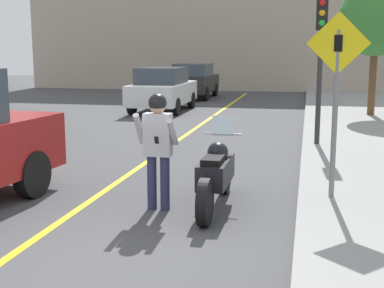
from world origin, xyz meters
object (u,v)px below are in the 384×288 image
crossing_sign (336,88)px  traffic_light (321,42)px  person_biker (158,139)px  parked_car_black (194,81)px  motorcycle (216,174)px  street_tree (376,19)px  parked_car_white (163,89)px

crossing_sign → traffic_light: traffic_light is taller
person_biker → crossing_sign: 2.72m
traffic_light → parked_car_black: (-5.74, 12.83, -1.67)m
person_biker → traffic_light: size_ratio=0.51×
motorcycle → street_tree: size_ratio=0.53×
person_biker → crossing_sign: size_ratio=0.63×
street_tree → parked_car_white: (-7.58, 0.74, -2.49)m
street_tree → parked_car_black: 10.35m
person_biker → street_tree: 12.65m
crossing_sign → parked_car_white: crossing_sign is taller
traffic_light → street_tree: bearing=73.4°
parked_car_black → crossing_sign: bearing=-71.4°
person_biker → motorcycle: bearing=19.3°
motorcycle → parked_car_white: size_ratio=0.56×
street_tree → parked_car_white: 8.01m
motorcycle → parked_car_black: size_ratio=0.56×
street_tree → parked_car_black: bearing=139.2°
motorcycle → traffic_light: bearing=73.3°
street_tree → parked_car_white: size_ratio=1.06×
motorcycle → crossing_sign: 2.18m
motorcycle → street_tree: bearing=73.3°
motorcycle → traffic_light: 5.74m
crossing_sign → street_tree: bearing=81.1°
person_biker → street_tree: (4.23, 11.70, 2.29)m
crossing_sign → parked_car_black: 18.52m
motorcycle → traffic_light: traffic_light is taller
street_tree → parked_car_black: size_ratio=1.06×
traffic_light → street_tree: size_ratio=0.76×
street_tree → crossing_sign: bearing=-98.9°
traffic_light → parked_car_white: size_ratio=0.81×
person_biker → traffic_light: bearing=66.5°
person_biker → traffic_light: 6.10m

